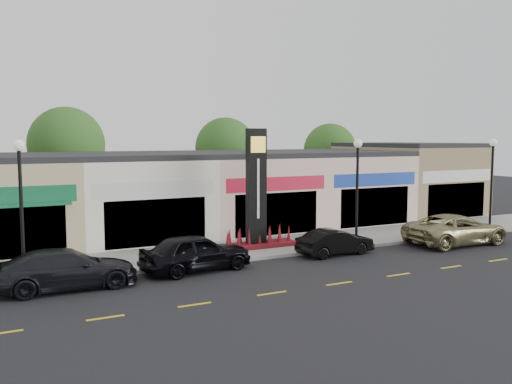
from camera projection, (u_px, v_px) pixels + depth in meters
ground at (237, 275)px, 22.50m from camera, size 120.00×120.00×0.00m
sidewalk at (200, 253)px, 26.35m from camera, size 52.00×4.30×0.15m
curb at (218, 263)px, 24.35m from camera, size 52.00×0.20×0.15m
shop_beige at (1, 200)px, 28.62m from camera, size 7.00×10.85×4.80m
shop_cream at (132, 194)px, 31.77m from camera, size 7.00×10.01×4.80m
shop_pink_w at (240, 189)px, 34.91m from camera, size 7.00×10.01×4.80m
shop_pink_e at (330, 185)px, 38.06m from camera, size 7.00×10.01×4.80m
shop_tan at (406, 178)px, 41.18m from camera, size 7.00×10.01×5.30m
tree_rear_west at (67, 145)px, 37.49m from camera, size 5.20×5.20×7.83m
tree_rear_mid at (225, 148)px, 42.92m from camera, size 4.80×4.80×7.29m
tree_rear_east at (330, 150)px, 47.43m from camera, size 4.60×4.60×6.94m
lamp_west_near at (21, 195)px, 20.78m from camera, size 0.44×0.44×5.47m
lamp_east_near at (357, 181)px, 27.96m from camera, size 0.44×0.44×5.47m
lamp_east_far at (492, 175)px, 32.45m from camera, size 0.44×0.44×5.47m
pylon_sign at (256, 206)px, 27.34m from camera, size 4.20×1.30×6.00m
car_dark_sedan at (66, 269)px, 20.37m from camera, size 2.18×5.27×1.52m
car_black_sedan at (196, 252)px, 23.07m from camera, size 2.51×5.00×1.63m
car_black_conv at (335, 242)px, 26.30m from camera, size 1.52×3.93×1.28m
car_gold_suv at (456, 229)px, 28.93m from camera, size 2.78×5.87×1.62m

